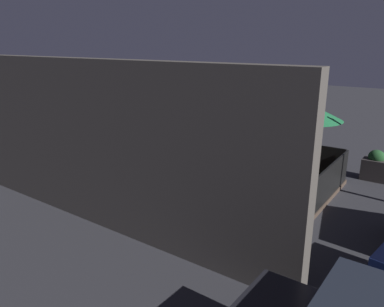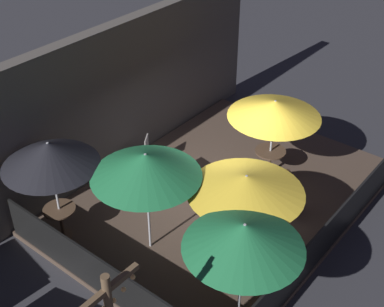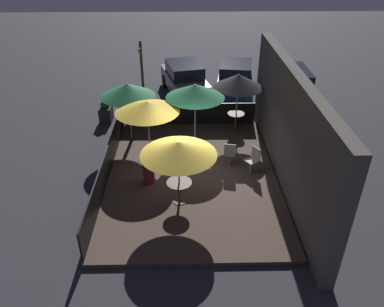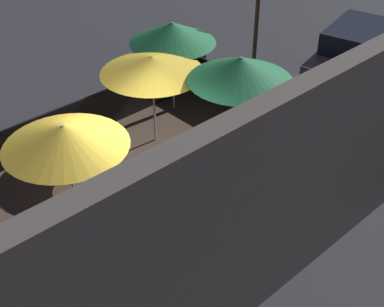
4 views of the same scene
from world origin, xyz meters
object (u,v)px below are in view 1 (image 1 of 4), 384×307
patio_umbrella_4 (307,111)px  patio_chair_1 (171,182)px  patio_umbrella_2 (257,121)px  planter_box (375,167)px  patio_umbrella_1 (155,110)px  dining_table_1 (156,151)px  patio_chair_0 (140,188)px  patio_umbrella_0 (262,140)px  patio_umbrella_3 (253,114)px  dining_table_0 (258,213)px  patron_0 (200,150)px

patio_umbrella_4 → patio_chair_1: 4.59m
patio_umbrella_2 → patio_chair_1: size_ratio=2.60×
patio_umbrella_2 → patio_chair_1: bearing=33.5°
patio_umbrella_2 → planter_box: (-2.21, -3.91, -1.82)m
patio_umbrella_1 → dining_table_1: 1.35m
patio_umbrella_2 → patio_chair_0: size_ratio=2.65×
patio_umbrella_0 → patio_chair_0: (3.14, 0.22, -1.67)m
patio_umbrella_3 → patio_umbrella_2: bearing=118.8°
patio_umbrella_0 → patio_chair_0: bearing=4.1°
patio_umbrella_0 → dining_table_1: bearing=-25.8°
patio_chair_0 → patio_umbrella_2: bearing=-81.2°
dining_table_0 → patio_chair_1: patio_chair_1 is taller
dining_table_1 → patron_0: 1.47m
patio_umbrella_1 → dining_table_1: (-0.00, 0.00, -1.35)m
patio_chair_1 → patio_umbrella_0: bearing=-0.0°
patio_umbrella_0 → patio_chair_1: bearing=-11.2°
patio_umbrella_2 → patio_umbrella_4: 2.59m
patio_chair_0 → patron_0: bearing=-23.5°
patio_umbrella_3 → patio_chair_1: size_ratio=2.50×
patio_umbrella_1 → planter_box: size_ratio=2.34×
patron_0 → patio_umbrella_2: bearing=-47.3°
patio_umbrella_2 → patio_chair_1: (1.79, 1.18, -1.63)m
patio_chair_0 → patio_umbrella_4: bearing=-62.5°
patio_umbrella_0 → planter_box: patio_umbrella_0 is taller
patio_umbrella_2 → patio_umbrella_4: (-0.38, -2.56, -0.09)m
patio_umbrella_3 → patio_chair_1: bearing=73.8°
dining_table_1 → patio_umbrella_0: bearing=154.2°
patio_umbrella_1 → patio_umbrella_3: patio_umbrella_3 is taller
patio_umbrella_1 → planter_box: bearing=-151.1°
patio_chair_1 → planter_box: size_ratio=0.96×
patio_umbrella_3 → patio_umbrella_4: patio_umbrella_4 is taller
dining_table_1 → patio_umbrella_1: bearing=-14.0°
patio_chair_1 → patron_0: (0.99, -2.79, 0.03)m
patio_umbrella_4 → dining_table_1: patio_umbrella_4 is taller
patio_umbrella_2 → patio_umbrella_3: bearing=-61.2°
patio_umbrella_3 → dining_table_1: (2.88, 1.13, -1.37)m
patio_umbrella_3 → patio_chair_0: bearing=71.3°
patio_umbrella_1 → patio_umbrella_2: bearing=171.3°
patio_umbrella_4 → patron_0: patio_umbrella_4 is taller
dining_table_1 → patio_umbrella_2: bearing=171.3°
patio_umbrella_0 → patio_umbrella_1: (4.78, -2.31, -0.24)m
planter_box → dining_table_1: bearing=28.9°
patio_umbrella_1 → patio_umbrella_2: size_ratio=0.94×
patio_umbrella_0 → planter_box: size_ratio=2.53×
patio_chair_1 → patron_0: size_ratio=0.77×
patio_umbrella_0 → patio_chair_0: size_ratio=2.69×
patio_umbrella_0 → patio_umbrella_2: size_ratio=1.02×
patio_umbrella_3 → patio_umbrella_4: bearing=-147.4°
patio_umbrella_4 → patio_umbrella_3: bearing=32.6°
patio_umbrella_2 → patio_chair_0: bearing=41.7°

